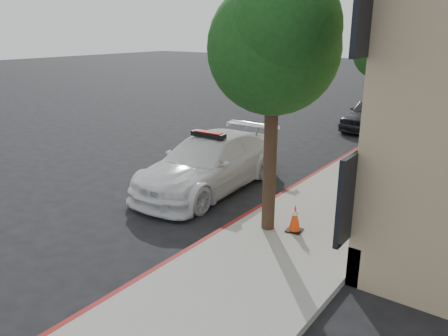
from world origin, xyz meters
TOP-DOWN VIEW (x-y plane):
  - ground at (0.00, 0.00)m, footprint 120.00×120.00m
  - sidewalk at (3.60, 10.00)m, footprint 3.20×50.00m
  - curb_strip at (2.06, 10.00)m, footprint 0.12×50.00m
  - tree_near at (2.93, -2.01)m, footprint 2.92×2.82m
  - tree_mid at (2.93, 5.99)m, footprint 2.77×2.64m
  - tree_far at (2.93, 13.99)m, footprint 3.10×3.00m
  - police_car at (-0.11, -0.40)m, footprint 2.51×5.65m
  - parked_car_mid at (1.15, 10.63)m, footprint 1.92×4.50m
  - parked_car_far at (1.20, 14.25)m, footprint 1.49×4.12m
  - fire_hydrant at (3.41, 1.63)m, footprint 0.38×0.34m
  - traffic_cone at (3.49, -1.78)m, footprint 0.39×0.39m

SIDE VIEW (x-z plane):
  - ground at x=0.00m, z-range 0.00..0.00m
  - sidewalk at x=3.60m, z-range 0.00..0.15m
  - curb_strip at x=2.06m, z-range 0.00..0.15m
  - traffic_cone at x=3.49m, z-range 0.15..0.82m
  - fire_hydrant at x=3.41m, z-range 0.14..1.02m
  - parked_car_far at x=1.20m, z-range 0.00..1.35m
  - parked_car_mid at x=1.15m, z-range 0.00..1.52m
  - police_car at x=-0.11m, z-range -0.07..1.69m
  - tree_mid at x=2.93m, z-range 1.45..6.88m
  - tree_near at x=2.93m, z-range 1.46..7.08m
  - tree_far at x=2.93m, z-range 1.48..7.29m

